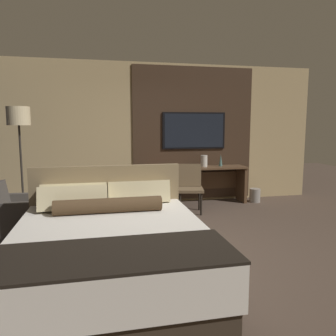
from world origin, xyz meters
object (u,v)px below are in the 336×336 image
object	(u,v)px
bed	(111,249)
book	(159,167)
desk	(196,178)
vase_tall	(221,160)
desk_chair	(190,184)
armchair_by_window	(17,217)
vase_short	(204,161)
tv	(194,131)
floor_lamp	(19,126)
waste_bin	(255,195)

from	to	relation	value
bed	book	bearing A→B (deg)	70.50
desk	vase_tall	size ratio (longest dim) A/B	8.50
desk_chair	book	distance (m)	0.78
desk	vase_tall	xyz separation A→B (m)	(0.52, 0.01, 0.35)
armchair_by_window	vase_tall	distance (m)	3.92
bed	desk_chair	bearing A→B (deg)	57.82
vase_short	tv	bearing A→B (deg)	130.13
book	bed	bearing A→B (deg)	-109.50
floor_lamp	vase_short	size ratio (longest dim) A/B	8.11
desk_chair	tv	bearing A→B (deg)	80.84
armchair_by_window	vase_tall	xyz separation A→B (m)	(3.63, 1.35, 0.59)
armchair_by_window	waste_bin	distance (m)	4.49
bed	book	xyz separation A→B (m)	(1.07, 3.02, 0.42)
bed	desk	size ratio (longest dim) A/B	1.11
desk	tv	distance (m)	0.97
bed	book	world-z (taller)	bed
desk_chair	book	bearing A→B (deg)	141.60
floor_lamp	book	xyz separation A→B (m)	(2.32, 0.87, -0.81)
tv	vase_short	bearing A→B (deg)	-49.87
floor_lamp	vase_tall	size ratio (longest dim) A/B	7.89
armchair_by_window	vase_short	distance (m)	3.58
bed	desk	distance (m)	3.56
bed	floor_lamp	xyz separation A→B (m)	(-1.25, 2.16, 1.23)
bed	vase_short	xyz separation A→B (m)	(2.01, 3.04, 0.52)
armchair_by_window	waste_bin	world-z (taller)	armchair_by_window
desk	book	size ratio (longest dim) A/B	8.14
tv	armchair_by_window	world-z (taller)	tv
waste_bin	desk_chair	bearing A→B (deg)	-164.52
desk	book	distance (m)	0.82
floor_lamp	waste_bin	size ratio (longest dim) A/B	6.65
bed	waste_bin	world-z (taller)	bed
vase_tall	book	bearing A→B (deg)	-178.68
vase_tall	book	distance (m)	1.30
vase_tall	vase_short	size ratio (longest dim) A/B	1.03
desk_chair	waste_bin	size ratio (longest dim) A/B	3.12
armchair_by_window	desk_chair	bearing A→B (deg)	-70.99
book	waste_bin	bearing A→B (deg)	-4.36
armchair_by_window	floor_lamp	xyz separation A→B (m)	(0.01, 0.46, 1.30)
desk_chair	vase_tall	distance (m)	1.08
desk	tv	xyz separation A→B (m)	(0.00, 0.19, 0.95)
desk	floor_lamp	distance (m)	3.39
armchair_by_window	vase_tall	world-z (taller)	vase_tall
bed	armchair_by_window	world-z (taller)	bed
floor_lamp	waste_bin	world-z (taller)	floor_lamp
bed	floor_lamp	distance (m)	2.78
desk_chair	vase_short	distance (m)	0.83
tv	floor_lamp	world-z (taller)	floor_lamp
waste_bin	tv	bearing A→B (deg)	163.67
tv	waste_bin	size ratio (longest dim) A/B	4.71
desk_chair	floor_lamp	bearing A→B (deg)	-161.71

